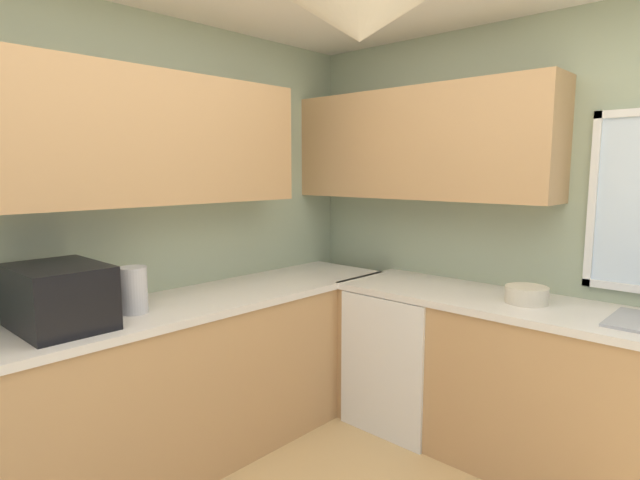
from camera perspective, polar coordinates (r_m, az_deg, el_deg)
room_shell at (r=2.53m, az=-1.33°, el=11.41°), size 3.55×3.70×2.57m
counter_run_left at (r=2.98m, az=-18.52°, el=-15.88°), size 0.65×3.31×0.92m
counter_run_back at (r=3.10m, az=25.37°, el=-15.26°), size 2.64×0.65×0.92m
dishwasher at (r=3.46m, az=9.58°, el=-12.61°), size 0.60×0.60×0.87m
microwave at (r=2.63m, az=-27.03°, el=-5.61°), size 0.48×0.36×0.29m
kettle at (r=2.75m, az=-20.02°, el=-5.24°), size 0.14×0.14×0.24m
bowl at (r=3.01m, az=21.98°, el=-5.66°), size 0.23×0.23×0.09m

